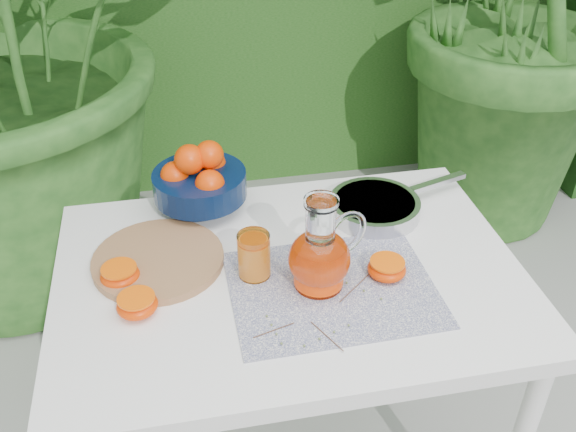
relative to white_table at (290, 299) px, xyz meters
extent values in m
cube|color=white|center=(0.00, 0.00, 0.06)|extent=(1.00, 0.70, 0.04)
cylinder|color=white|center=(-0.45, 0.30, -0.31)|extent=(0.04, 0.04, 0.71)
cylinder|color=white|center=(0.45, 0.30, -0.31)|extent=(0.04, 0.04, 0.71)
cube|color=#0E154F|center=(0.08, -0.08, 0.08)|extent=(0.43, 0.33, 0.00)
cylinder|color=#915F41|center=(-0.28, 0.08, 0.09)|extent=(0.36, 0.36, 0.02)
cylinder|color=black|center=(-0.17, 0.28, 0.10)|extent=(0.11, 0.11, 0.04)
cylinder|color=black|center=(-0.17, 0.28, 0.15)|extent=(0.30, 0.30, 0.06)
sphere|color=#FC4102|center=(-0.22, 0.29, 0.18)|extent=(0.09, 0.09, 0.07)
sphere|color=#FC4102|center=(-0.13, 0.33, 0.18)|extent=(0.09, 0.09, 0.07)
sphere|color=#FC4102|center=(-0.14, 0.23, 0.18)|extent=(0.09, 0.09, 0.07)
sphere|color=#FC4102|center=(-0.19, 0.34, 0.18)|extent=(0.09, 0.09, 0.07)
sphere|color=#FC4102|center=(-0.18, 0.28, 0.22)|extent=(0.09, 0.09, 0.07)
sphere|color=#FC4102|center=(-0.14, 0.28, 0.23)|extent=(0.09, 0.09, 0.07)
cylinder|color=white|center=(0.05, -0.06, 0.09)|extent=(0.13, 0.13, 0.01)
ellipsoid|color=white|center=(0.05, -0.06, 0.15)|extent=(0.17, 0.17, 0.12)
cylinder|color=white|center=(0.05, -0.06, 0.25)|extent=(0.08, 0.08, 0.08)
cylinder|color=white|center=(0.05, -0.06, 0.29)|extent=(0.09, 0.09, 0.01)
torus|color=white|center=(0.11, -0.03, 0.19)|extent=(0.10, 0.05, 0.10)
cylinder|color=red|center=(0.05, -0.06, 0.14)|extent=(0.14, 0.14, 0.09)
cylinder|color=white|center=(-0.08, 0.00, 0.14)|extent=(0.08, 0.08, 0.10)
cylinder|color=orange|center=(-0.08, 0.00, 0.13)|extent=(0.07, 0.07, 0.08)
cylinder|color=orange|center=(-0.08, 0.00, 0.17)|extent=(0.06, 0.06, 0.00)
cylinder|color=#B7B7BB|center=(0.24, 0.17, 0.10)|extent=(0.27, 0.27, 0.04)
cylinder|color=silver|center=(0.24, 0.17, 0.12)|extent=(0.24, 0.24, 0.01)
cube|color=#B7B7BB|center=(0.43, 0.23, 0.12)|extent=(0.16, 0.07, 0.01)
ellipsoid|color=#FC4102|center=(-0.32, -0.07, 0.10)|extent=(0.09, 0.09, 0.04)
cylinder|color=orange|center=(-0.32, -0.07, 0.12)|extent=(0.08, 0.08, 0.00)
ellipsoid|color=#FC4102|center=(-0.36, 0.03, 0.10)|extent=(0.09, 0.09, 0.04)
cylinder|color=orange|center=(-0.36, 0.03, 0.12)|extent=(0.08, 0.08, 0.00)
ellipsoid|color=#FC4102|center=(0.20, -0.06, 0.10)|extent=(0.09, 0.09, 0.04)
cylinder|color=orange|center=(0.20, -0.06, 0.12)|extent=(0.08, 0.08, 0.00)
cylinder|color=brown|center=(0.03, -0.21, 0.09)|extent=(0.04, 0.09, 0.00)
sphere|color=#5E6F3A|center=(-0.02, -0.23, 0.09)|extent=(0.01, 0.01, 0.00)
sphere|color=#5E6F3A|center=(0.01, -0.22, 0.09)|extent=(0.01, 0.01, 0.00)
sphere|color=#5E6F3A|center=(0.05, -0.20, 0.09)|extent=(0.01, 0.01, 0.00)
sphere|color=#5E6F3A|center=(0.08, -0.19, 0.09)|extent=(0.01, 0.01, 0.00)
cylinder|color=brown|center=(0.12, -0.09, 0.09)|extent=(0.09, 0.08, 0.00)
sphere|color=#5E6F3A|center=(0.08, -0.04, 0.09)|extent=(0.01, 0.01, 0.00)
sphere|color=#5E6F3A|center=(0.11, -0.07, 0.09)|extent=(0.01, 0.01, 0.00)
sphere|color=#5E6F3A|center=(0.14, -0.10, 0.09)|extent=(0.01, 0.01, 0.00)
sphere|color=#5E6F3A|center=(0.16, -0.13, 0.09)|extent=(0.01, 0.01, 0.00)
cylinder|color=brown|center=(-0.07, -0.17, 0.09)|extent=(0.08, 0.03, 0.00)
sphere|color=#5E6F3A|center=(-0.06, -0.21, 0.09)|extent=(0.01, 0.01, 0.00)
sphere|color=#5E6F3A|center=(-0.06, -0.19, 0.09)|extent=(0.01, 0.01, 0.00)
sphere|color=#5E6F3A|center=(-0.07, -0.16, 0.09)|extent=(0.01, 0.01, 0.00)
sphere|color=#5E6F3A|center=(-0.07, -0.14, 0.09)|extent=(0.01, 0.01, 0.00)
camera|label=1|loc=(-0.21, -1.05, 0.96)|focal=40.00mm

